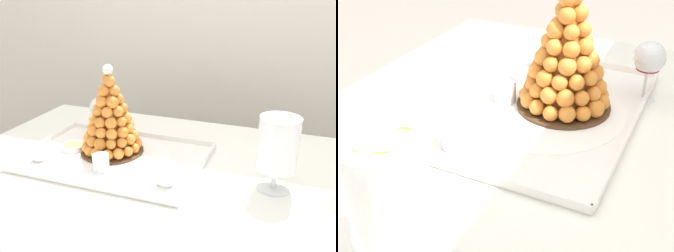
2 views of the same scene
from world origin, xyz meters
TOP-DOWN VIEW (x-y plane):
  - buffet_table at (0.00, 0.00)m, footprint 1.68×1.01m
  - serving_tray at (-0.28, 0.02)m, footprint 0.63×0.44m
  - croquembouche at (-0.31, 0.06)m, footprint 0.23×0.23m
  - dessert_cup_left at (-0.52, -0.08)m, footprint 0.05×0.05m
  - dessert_cup_mid_left at (-0.28, -0.08)m, footprint 0.05×0.05m
  - dessert_cup_centre at (-0.04, -0.09)m, footprint 0.06×0.06m
  - creme_brulee_ramekin at (-0.45, 0.02)m, footprint 0.08×0.08m
  - macaron_goblet at (0.27, 0.01)m, footprint 0.12×0.12m
  - wine_glass at (-0.46, 0.23)m, footprint 0.08×0.08m

SIDE VIEW (x-z plane):
  - buffet_table at x=0.00m, z-range 0.28..1.06m
  - serving_tray at x=-0.28m, z-range 0.77..0.79m
  - creme_brulee_ramekin at x=-0.45m, z-range 0.78..0.80m
  - dessert_cup_left at x=-0.52m, z-range 0.78..0.83m
  - dessert_cup_centre at x=-0.04m, z-range 0.78..0.83m
  - dessert_cup_mid_left at x=-0.28m, z-range 0.78..0.83m
  - wine_glass at x=-0.46m, z-range 0.80..0.96m
  - croquembouche at x=-0.31m, z-range 0.74..1.07m
  - macaron_goblet at x=0.27m, z-range 0.80..1.04m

